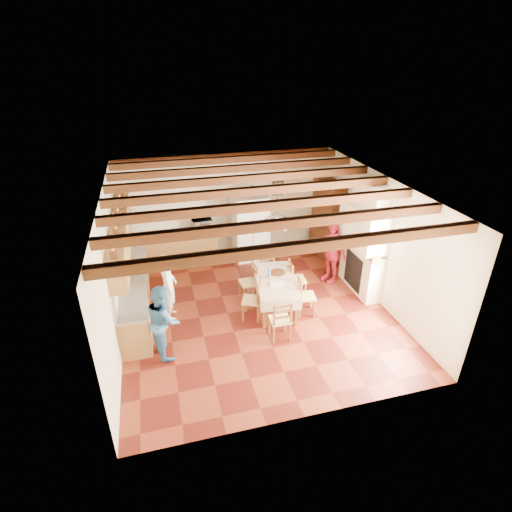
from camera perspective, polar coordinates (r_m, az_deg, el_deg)
The scene contains 31 objects.
floor at distance 9.56m, azimuth -0.12°, elevation -7.60°, with size 6.00×6.50×0.02m, color #4A120C.
ceiling at distance 8.21m, azimuth -0.14°, elevation 9.95°, with size 6.00×6.50×0.02m, color white.
wall_back at distance 11.71m, azimuth -4.23°, elevation 7.47°, with size 6.00×0.02×3.00m, color beige.
wall_front at distance 6.19m, azimuth 7.78°, elevation -12.77°, with size 6.00×0.02×3.00m, color beige.
wall_left at distance 8.61m, azimuth -19.88°, elevation -1.85°, with size 0.02×6.50×3.00m, color beige.
wall_right at distance 9.91m, azimuth 16.97°, elevation 2.50°, with size 0.02×6.50×3.00m, color beige.
ceiling_beams at distance 8.24m, azimuth -0.14°, elevation 9.28°, with size 6.00×6.30×0.16m, color #34170F, non-canonical shape.
lower_cabinets_left at distance 10.02m, azimuth -16.87°, elevation -4.16°, with size 0.60×4.30×0.86m, color brown.
lower_cabinets_back at distance 11.68m, azimuth -11.24°, elevation 1.24°, with size 2.30×0.60×0.86m, color brown.
countertop_left at distance 9.80m, azimuth -17.22°, elevation -1.91°, with size 0.62×4.30×0.04m, color slate.
countertop_back at distance 11.49m, azimuth -11.44°, elevation 3.25°, with size 2.34×0.62×0.04m, color slate.
backsplash_left at distance 9.68m, azimuth -19.15°, elevation -0.45°, with size 0.03×4.30×0.60m, color beige.
backsplash_back at distance 11.63m, azimuth -11.70°, elevation 5.24°, with size 2.30×0.03×0.60m, color beige.
upper_cabinets at distance 9.39m, azimuth -18.78°, elevation 3.18°, with size 0.35×4.20×0.70m, color brown.
fireplace at distance 9.96m, azimuth 14.89°, elevation 2.29°, with size 0.56×1.60×2.80m, color #EFE3CB, non-canonical shape.
wall_picture at distance 11.94m, azimuth 3.16°, elevation 9.67°, with size 0.34×0.03×0.42m, color #2F2315.
refrigerator at distance 11.47m, azimuth -0.85°, elevation 4.16°, with size 0.95×0.78×1.90m, color white.
hutch at distance 11.71m, azimuth 10.22°, elevation 5.16°, with size 0.52×1.24×2.26m, color #3C170C, non-canonical shape.
dining_table at distance 9.28m, azimuth 2.82°, elevation -3.78°, with size 1.14×1.84×0.76m.
chandelier at distance 8.58m, azimuth 3.06°, elevation 5.28°, with size 0.47×0.47×0.03m, color black.
chair_left_near at distance 9.02m, azimuth -0.65°, elevation -6.21°, with size 0.42×0.40×0.96m, color brown, non-canonical shape.
chair_left_far at distance 9.67m, azimuth -1.11°, elevation -3.71°, with size 0.42×0.40×0.96m, color brown, non-canonical shape.
chair_right_near at distance 9.23m, azimuth 7.20°, elevation -5.60°, with size 0.42×0.40×0.96m, color brown, non-canonical shape.
chair_right_far at distance 9.85m, azimuth 5.88°, elevation -3.24°, with size 0.42×0.40×0.96m, color brown, non-canonical shape.
chair_end_near at distance 8.43m, azimuth 3.45°, elevation -8.95°, with size 0.42×0.40×0.96m, color brown, non-canonical shape.
chair_end_far at distance 10.30m, azimuth 1.84°, elevation -1.63°, with size 0.42×0.40×0.96m, color brown, non-canonical shape.
person_man at distance 9.09m, azimuth -12.42°, elevation -4.30°, with size 0.58×0.38×1.59m, color white.
person_woman_blue at distance 8.09m, azimuth -13.11°, elevation -8.96°, with size 0.75×0.59×1.55m, color teal.
person_woman_red at distance 10.46m, azimuth 10.72°, elevation 0.51°, with size 0.97×0.40×1.66m, color #BD2439.
microwave at distance 11.48m, azimuth -7.71°, elevation 4.48°, with size 0.55×0.37×0.31m, color silver.
fridge_vase at distance 11.10m, azimuth -0.62°, elevation 9.38°, with size 0.27×0.27×0.29m, color #3C170C.
Camera 1 is at (-1.99, -7.58, 5.46)m, focal length 28.00 mm.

